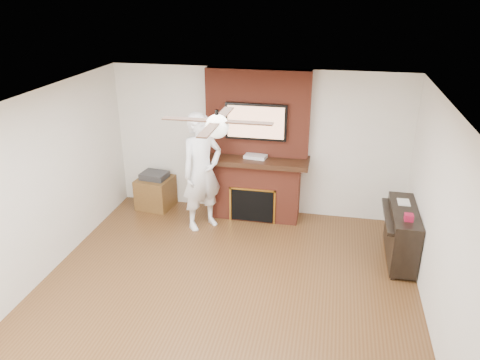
% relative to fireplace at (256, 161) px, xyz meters
% --- Properties ---
extents(room_shell, '(5.36, 5.86, 2.86)m').
position_rel_fireplace_xyz_m(room_shell, '(0.00, -2.55, 0.25)').
color(room_shell, '#503117').
rests_on(room_shell, ground).
extents(fireplace, '(1.78, 0.64, 2.50)m').
position_rel_fireplace_xyz_m(fireplace, '(0.00, 0.00, 0.00)').
color(fireplace, maroon).
rests_on(fireplace, ground).
extents(tv, '(1.00, 0.08, 0.60)m').
position_rel_fireplace_xyz_m(tv, '(0.00, -0.05, 0.68)').
color(tv, black).
rests_on(tv, fireplace).
extents(ceiling_fan, '(1.21, 1.21, 0.31)m').
position_rel_fireplace_xyz_m(ceiling_fan, '(-0.00, -2.55, 1.34)').
color(ceiling_fan, black).
rests_on(ceiling_fan, room_shell).
extents(person, '(0.83, 0.84, 1.93)m').
position_rel_fireplace_xyz_m(person, '(-0.77, -0.60, -0.03)').
color(person, white).
rests_on(person, ground).
extents(side_table, '(0.64, 0.64, 0.66)m').
position_rel_fireplace_xyz_m(side_table, '(-1.80, -0.07, -0.69)').
color(side_table, brown).
rests_on(side_table, ground).
extents(piano, '(0.46, 1.23, 0.89)m').
position_rel_fireplace_xyz_m(piano, '(2.30, -1.00, -0.57)').
color(piano, black).
rests_on(piano, ground).
extents(cable_box, '(0.38, 0.25, 0.05)m').
position_rel_fireplace_xyz_m(cable_box, '(0.01, -0.10, 0.11)').
color(cable_box, silver).
rests_on(cable_box, fireplace).
extents(candle_orange, '(0.08, 0.08, 0.11)m').
position_rel_fireplace_xyz_m(candle_orange, '(-0.17, -0.24, -0.94)').
color(candle_orange, orange).
rests_on(candle_orange, ground).
extents(candle_green, '(0.07, 0.07, 0.08)m').
position_rel_fireplace_xyz_m(candle_green, '(-0.08, -0.20, -0.96)').
color(candle_green, '#2B6D2F').
rests_on(candle_green, ground).
extents(candle_cream, '(0.09, 0.09, 0.10)m').
position_rel_fireplace_xyz_m(candle_cream, '(0.02, -0.25, -0.94)').
color(candle_cream, beige).
rests_on(candle_cream, ground).
extents(candle_blue, '(0.06, 0.06, 0.08)m').
position_rel_fireplace_xyz_m(candle_blue, '(0.11, -0.18, -0.95)').
color(candle_blue, '#2D6089').
rests_on(candle_blue, ground).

